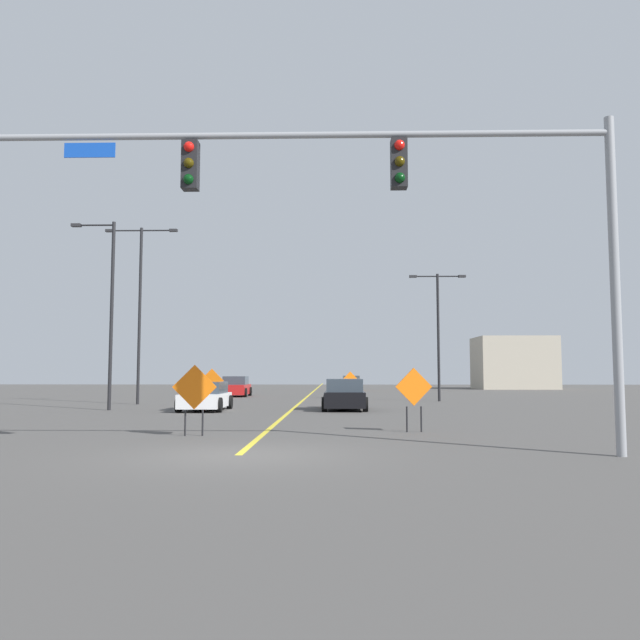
# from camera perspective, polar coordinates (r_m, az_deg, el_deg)

# --- Properties ---
(ground) EXTENTS (161.46, 161.46, 0.00)m
(ground) POSITION_cam_1_polar(r_m,az_deg,el_deg) (13.48, -7.28, -11.87)
(ground) COLOR #4C4947
(road_centre_stripe) EXTENTS (0.16, 89.70, 0.01)m
(road_centre_stripe) POSITION_cam_1_polar(r_m,az_deg,el_deg) (58.14, -0.62, -6.40)
(road_centre_stripe) COLOR yellow
(road_centre_stripe) RESTS_ON ground
(traffic_signal_assembly) EXTENTS (13.40, 0.44, 7.06)m
(traffic_signal_assembly) POSITION_cam_1_polar(r_m,az_deg,el_deg) (13.80, 6.86, 11.08)
(traffic_signal_assembly) COLOR gray
(traffic_signal_assembly) RESTS_ON ground
(street_lamp_mid_right) EXTENTS (2.07, 0.24, 8.68)m
(street_lamp_mid_right) POSITION_cam_1_polar(r_m,az_deg,el_deg) (30.95, -18.31, 1.25)
(street_lamp_mid_right) COLOR black
(street_lamp_mid_right) RESTS_ON ground
(street_lamp_near_left) EXTENTS (3.41, 0.24, 7.69)m
(street_lamp_near_left) POSITION_cam_1_polar(r_m,az_deg,el_deg) (39.23, 10.48, -0.44)
(street_lamp_near_left) COLOR black
(street_lamp_near_left) RESTS_ON ground
(street_lamp_far_right) EXTENTS (3.97, 0.24, 9.66)m
(street_lamp_far_right) POSITION_cam_1_polar(r_m,az_deg,el_deg) (36.26, -15.75, 1.71)
(street_lamp_far_right) COLOR black
(street_lamp_far_right) RESTS_ON ground
(construction_sign_median_far) EXTENTS (1.32, 0.06, 1.92)m
(construction_sign_median_far) POSITION_cam_1_polar(r_m,az_deg,el_deg) (35.16, -9.62, -5.49)
(construction_sign_median_far) COLOR orange
(construction_sign_median_far) RESTS_ON ground
(construction_sign_left_shoulder) EXTENTS (1.20, 0.10, 1.90)m
(construction_sign_left_shoulder) POSITION_cam_1_polar(r_m,az_deg,el_deg) (17.67, -11.12, -6.21)
(construction_sign_left_shoulder) COLOR orange
(construction_sign_left_shoulder) RESTS_ON ground
(construction_sign_right_shoulder) EXTENTS (1.08, 0.21, 1.83)m
(construction_sign_right_shoulder) POSITION_cam_1_polar(r_m,az_deg,el_deg) (18.65, 8.35, -6.28)
(construction_sign_right_shoulder) COLOR orange
(construction_sign_right_shoulder) RESTS_ON ground
(construction_sign_right_lane) EXTENTS (1.08, 0.25, 1.78)m
(construction_sign_right_lane) POSITION_cam_1_polar(r_m,az_deg,el_deg) (41.02, 2.71, -5.52)
(construction_sign_right_lane) COLOR orange
(construction_sign_right_lane) RESTS_ON ground
(car_white_approaching) EXTENTS (1.98, 4.04, 1.28)m
(car_white_approaching) POSITION_cam_1_polar(r_m,az_deg,el_deg) (29.46, -10.14, -6.73)
(car_white_approaching) COLOR white
(car_white_approaching) RESTS_ON ground
(car_black_mid) EXTENTS (2.05, 4.25, 1.42)m
(car_black_mid) POSITION_cam_1_polar(r_m,az_deg,el_deg) (29.54, 2.21, -6.73)
(car_black_mid) COLOR black
(car_black_mid) RESTS_ON ground
(car_red_far) EXTENTS (2.04, 4.05, 1.45)m
(car_red_far) POSITION_cam_1_polar(r_m,az_deg,el_deg) (46.71, -7.54, -5.94)
(car_red_far) COLOR red
(car_red_far) RESTS_ON ground
(car_orange_passing) EXTENTS (2.01, 4.54, 1.43)m
(car_orange_passing) POSITION_cam_1_polar(r_m,az_deg,el_deg) (61.89, 2.78, -5.70)
(car_orange_passing) COLOR orange
(car_orange_passing) RESTS_ON ground
(roadside_building_east) EXTENTS (7.88, 6.33, 5.48)m
(roadside_building_east) POSITION_cam_1_polar(r_m,az_deg,el_deg) (70.88, 16.87, -3.68)
(roadside_building_east) COLOR #B2A893
(roadside_building_east) RESTS_ON ground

